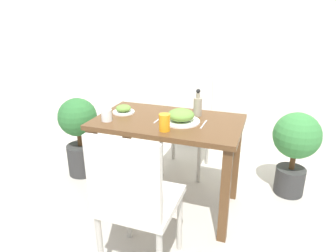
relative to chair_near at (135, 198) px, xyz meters
The scene contains 14 objects.
ground_plane 0.88m from the chair_near, 94.39° to the left, with size 16.00×16.00×0.00m, color #B7B2A8.
wall_back 2.09m from the chair_near, 91.61° to the left, with size 8.00×0.05×2.60m.
dining_table 0.71m from the chair_near, 94.39° to the left, with size 1.07×0.63×0.73m.
chair_near is the anchor object (origin of this frame).
chair_far 1.38m from the chair_near, 93.51° to the left, with size 0.42×0.42×0.92m.
food_plate 0.73m from the chair_near, 85.95° to the left, with size 0.27×0.27×0.09m.
side_plate 0.89m from the chair_near, 120.29° to the left, with size 0.17×0.17×0.06m.
drink_cup 0.75m from the chair_near, 130.73° to the left, with size 0.08×0.08×0.09m.
juice_glass 0.56m from the chair_near, 90.62° to the left, with size 0.07×0.07×0.12m.
sauce_bottle 0.92m from the chair_near, 81.63° to the left, with size 0.06×0.06×0.21m.
fork_utensil 0.73m from the chair_near, 99.70° to the left, with size 0.02×0.18×0.00m.
spoon_utensil 0.75m from the chair_near, 72.65° to the left, with size 0.01×0.17×0.00m.
potted_plant_left 1.35m from the chair_near, 137.55° to the left, with size 0.35×0.35×0.75m.
potted_plant_right 1.49m from the chair_near, 54.01° to the left, with size 0.38×0.38×0.72m.
Camera 1 is at (0.68, -1.94, 1.47)m, focal length 32.00 mm.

